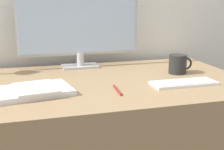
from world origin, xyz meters
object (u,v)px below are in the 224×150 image
object	(u,v)px
keyboard	(184,83)
coffee_mug	(178,64)
ereader	(35,88)
pen	(117,90)
monitor	(79,21)
laptop	(32,91)

from	to	relation	value
keyboard	coffee_mug	size ratio (longest dim) A/B	2.33
keyboard	ereader	distance (m)	0.63
pen	coffee_mug	bearing A→B (deg)	29.07
monitor	coffee_mug	world-z (taller)	monitor
monitor	laptop	distance (m)	0.56
monitor	laptop	world-z (taller)	monitor
laptop	coffee_mug	size ratio (longest dim) A/B	2.67
monitor	ereader	world-z (taller)	monitor
keyboard	ereader	world-z (taller)	ereader
laptop	coffee_mug	bearing A→B (deg)	12.33
ereader	coffee_mug	distance (m)	0.72
keyboard	ereader	size ratio (longest dim) A/B	1.36
keyboard	laptop	size ratio (longest dim) A/B	0.87
monitor	coffee_mug	xyz separation A→B (m)	(0.45, -0.27, -0.20)
ereader	monitor	bearing A→B (deg)	59.59
keyboard	pen	size ratio (longest dim) A/B	2.13
monitor	coffee_mug	size ratio (longest dim) A/B	5.25
keyboard	monitor	bearing A→B (deg)	128.89
monitor	keyboard	bearing A→B (deg)	-51.11
keyboard	ereader	bearing A→B (deg)	177.22
coffee_mug	pen	bearing A→B (deg)	-150.93
keyboard	pen	bearing A→B (deg)	-177.16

